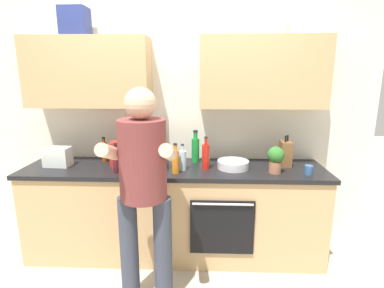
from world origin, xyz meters
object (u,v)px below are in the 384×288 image
(bottle_water, at_px, (183,160))
(knife_block, at_px, (286,154))
(bottle_hotsauce, at_px, (206,156))
(bottle_vinegar, at_px, (104,151))
(mixing_bowl, at_px, (233,164))
(grocery_bag_produce, at_px, (58,157))
(grocery_bag_rice, at_px, (152,157))
(bottle_soy, at_px, (156,153))
(bottle_juice, at_px, (175,161))
(grocery_bag_crisps, at_px, (121,154))
(bottle_soda, at_px, (195,149))
(cup_tea, at_px, (309,170))
(potted_herb, at_px, (276,158))
(bottle_wine, at_px, (116,160))
(person_standing, at_px, (143,183))

(bottle_water, distance_m, knife_block, 0.98)
(bottle_hotsauce, xyz_separation_m, bottle_vinegar, (-1.01, 0.19, -0.01))
(mixing_bowl, height_order, grocery_bag_produce, grocery_bag_produce)
(grocery_bag_rice, bearing_deg, bottle_soy, 88.84)
(bottle_juice, relative_size, bottle_water, 1.11)
(bottle_soy, xyz_separation_m, grocery_bag_crisps, (-0.32, -0.09, 0.01))
(bottle_soda, xyz_separation_m, cup_tea, (1.00, -0.35, -0.09))
(cup_tea, bearing_deg, bottle_vinegar, 170.49)
(bottle_soy, bearing_deg, grocery_bag_crisps, -163.61)
(grocery_bag_rice, bearing_deg, bottle_juice, -23.61)
(potted_herb, distance_m, grocery_bag_crisps, 1.44)
(bottle_wine, distance_m, bottle_water, 0.59)
(bottle_soda, bearing_deg, bottle_hotsauce, -65.73)
(bottle_soda, height_order, grocery_bag_rice, bottle_soda)
(knife_block, bearing_deg, bottle_juice, -166.37)
(bottle_wine, relative_size, bottle_vinegar, 1.08)
(bottle_soy, distance_m, knife_block, 1.25)
(bottle_hotsauce, xyz_separation_m, grocery_bag_rice, (-0.50, -0.03, -0.00))
(bottle_soda, bearing_deg, potted_herb, -23.53)
(bottle_juice, relative_size, grocery_bag_crisps, 1.17)
(cup_tea, bearing_deg, potted_herb, 172.10)
(bottle_water, xyz_separation_m, knife_block, (0.97, 0.16, 0.03))
(bottle_soda, height_order, knife_block, bottle_soda)
(mixing_bowl, relative_size, grocery_bag_produce, 1.23)
(grocery_bag_rice, xyz_separation_m, grocery_bag_produce, (-0.92, 0.06, -0.03))
(person_standing, bearing_deg, bottle_wine, 124.16)
(bottle_hotsauce, height_order, bottle_juice, bottle_hotsauce)
(bottle_juice, height_order, mixing_bowl, bottle_juice)
(bottle_hotsauce, bearing_deg, cup_tea, -8.05)
(bottle_wine, distance_m, knife_block, 1.57)
(cup_tea, height_order, grocery_bag_produce, grocery_bag_produce)
(bottle_soy, bearing_deg, grocery_bag_rice, -91.16)
(bottle_soda, xyz_separation_m, grocery_bag_crisps, (-0.71, -0.14, -0.02))
(bottle_soda, distance_m, bottle_water, 0.29)
(bottle_vinegar, height_order, bottle_water, bottle_vinegar)
(bottle_hotsauce, xyz_separation_m, bottle_wine, (-0.79, -0.14, -0.00))
(knife_block, height_order, grocery_bag_rice, knife_block)
(potted_herb, bearing_deg, grocery_bag_rice, 177.09)
(bottle_vinegar, height_order, grocery_bag_rice, bottle_vinegar)
(person_standing, distance_m, bottle_hotsauce, 0.79)
(bottle_vinegar, bearing_deg, grocery_bag_crisps, -29.14)
(mixing_bowl, bearing_deg, cup_tea, -13.69)
(person_standing, xyz_separation_m, bottle_soda, (0.35, 0.87, 0.04))
(bottle_juice, relative_size, mixing_bowl, 0.92)
(cup_tea, distance_m, mixing_bowl, 0.66)
(person_standing, distance_m, grocery_bag_crisps, 0.81)
(person_standing, bearing_deg, bottle_water, 68.42)
(bottle_juice, bearing_deg, grocery_bag_produce, 171.83)
(bottle_water, xyz_separation_m, grocery_bag_rice, (-0.28, 0.01, 0.02))
(bottle_soda, relative_size, bottle_vinegar, 1.28)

